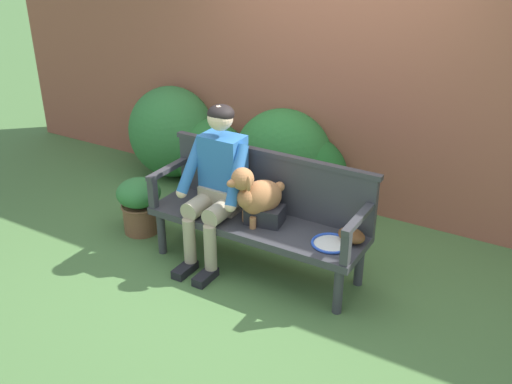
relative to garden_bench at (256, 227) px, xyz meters
The scene contains 16 objects.
ground_plane 0.38m from the garden_bench, ahead, with size 40.00×40.00×0.00m, color #4C753D.
brick_garden_fence 1.80m from the garden_bench, 90.00° to the left, with size 8.00×0.30×2.70m, color #9E5642.
hedge_bush_mid_left 1.72m from the garden_bench, 138.01° to the left, with size 0.93×0.65×0.70m, color #286B2D.
hedge_bush_far_left 2.08m from the garden_bench, 146.40° to the left, with size 0.95×0.86×0.98m, color #337538.
hedge_bush_mid_right 1.18m from the garden_bench, 97.64° to the left, with size 0.86×0.66×0.75m, color #1E5B23.
hedge_bush_far_right 1.21m from the garden_bench, 108.16° to the left, with size 0.97×0.87×0.96m, color #286B2D.
garden_bench is the anchor object (origin of this frame).
bench_backrest 0.39m from the garden_bench, 90.00° to the left, with size 1.80×0.06×0.50m.
bench_armrest_left_end 0.88m from the garden_bench, behind, with size 0.06×0.53×0.28m.
bench_armrest_right_end 0.88m from the garden_bench, ahead, with size 0.06×0.53×0.28m.
person_seated 0.48m from the garden_bench, behind, with size 0.56×0.66×1.30m.
dog_on_bench 0.30m from the garden_bench, 57.20° to the right, with size 0.38×0.47×0.49m.
tennis_racket 0.66m from the garden_bench, ahead, with size 0.32×0.57×0.03m.
baseball_glove 0.77m from the garden_bench, ahead, with size 0.22×0.17×0.09m, color brown.
sports_bag 0.15m from the garden_bench, 10.39° to the left, with size 0.28×0.20×0.14m, color #232328.
potted_plant 1.20m from the garden_bench, behind, with size 0.39×0.39×0.51m.
Camera 1 is at (2.01, -3.41, 2.61)m, focal length 40.44 mm.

